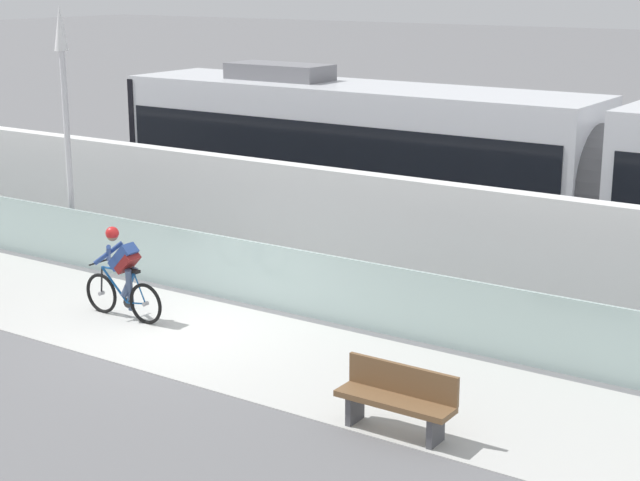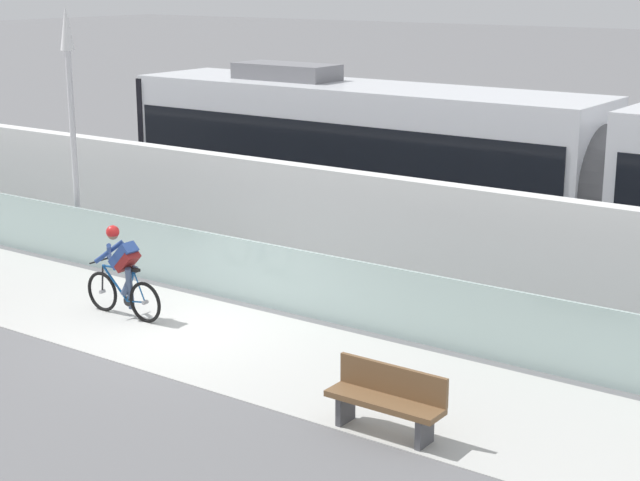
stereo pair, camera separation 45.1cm
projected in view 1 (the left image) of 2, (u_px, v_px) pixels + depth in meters
The scene contains 10 objects.
ground_plane at pixel (179, 332), 16.88m from camera, with size 200.00×200.00×0.00m, color slate.
bike_path_deck at pixel (179, 332), 16.88m from camera, with size 32.00×3.20×0.01m, color beige.
glass_parapet at pixel (246, 272), 18.22m from camera, with size 32.00×0.05×1.18m, color #ADC6C1.
concrete_barrier_wall at pixel (303, 223), 19.52m from camera, with size 32.00×0.36×2.25m, color white.
tram_rail_near at pixel (370, 251), 21.80m from camera, with size 32.00×0.08×0.01m, color #595654.
tram_rail_far at pixel (402, 237), 22.95m from camera, with size 32.00×0.08×0.01m, color #595654.
tram at pixel (608, 185), 19.28m from camera, with size 22.56×2.54×3.81m.
cyclist_on_bike at pixel (122, 275), 17.36m from camera, with size 1.77×0.58×1.61m.
lamp_post_antenna at pixel (65, 102), 20.36m from camera, with size 0.28×0.28×5.20m.
bench at pixel (397, 398), 13.08m from camera, with size 1.60×0.45×0.89m.
Camera 1 is at (10.86, -11.91, 5.76)m, focal length 56.96 mm.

